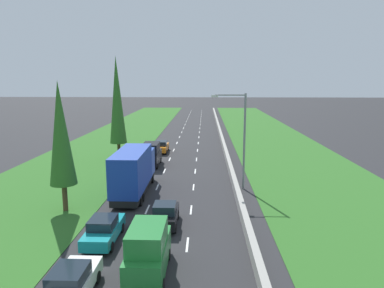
% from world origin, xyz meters
% --- Properties ---
extents(ground_plane, '(300.00, 300.00, 0.00)m').
position_xyz_m(ground_plane, '(0.00, 60.00, 0.00)').
color(ground_plane, '#28282B').
rests_on(ground_plane, ground).
extents(grass_verge_left, '(14.00, 140.00, 0.04)m').
position_xyz_m(grass_verge_left, '(-12.65, 60.00, 0.02)').
color(grass_verge_left, '#2D6623').
rests_on(grass_verge_left, ground).
extents(grass_verge_right, '(14.00, 140.00, 0.04)m').
position_xyz_m(grass_verge_right, '(14.35, 60.00, 0.02)').
color(grass_verge_right, '#2D6623').
rests_on(grass_verge_right, ground).
extents(median_barrier, '(0.44, 120.00, 0.85)m').
position_xyz_m(median_barrier, '(5.70, 60.00, 0.42)').
color(median_barrier, '#9E9B93').
rests_on(median_barrier, ground).
extents(lane_markings, '(3.64, 116.00, 0.01)m').
position_xyz_m(lane_markings, '(0.00, 60.00, 0.01)').
color(lane_markings, white).
rests_on(lane_markings, ground).
extents(white_sedan_left_lane, '(1.82, 4.50, 1.64)m').
position_xyz_m(white_sedan_left_lane, '(-3.44, 15.17, 0.81)').
color(white_sedan_left_lane, white).
rests_on(white_sedan_left_lane, ground).
extents(green_van_centre_lane, '(1.96, 4.90, 2.82)m').
position_xyz_m(green_van_centre_lane, '(-0.13, 17.47, 1.40)').
color(green_van_centre_lane, '#237A33').
rests_on(green_van_centre_lane, ground).
extents(black_hatchback_centre_lane, '(1.74, 3.90, 1.72)m').
position_xyz_m(black_hatchback_centre_lane, '(0.04, 23.86, 0.84)').
color(black_hatchback_centre_lane, black).
rests_on(black_hatchback_centre_lane, ground).
extents(teal_sedan_left_lane, '(1.82, 4.50, 1.64)m').
position_xyz_m(teal_sedan_left_lane, '(-3.60, 21.24, 0.81)').
color(teal_sedan_left_lane, teal).
rests_on(teal_sedan_left_lane, ground).
extents(blue_box_truck_left_lane, '(2.46, 9.40, 4.18)m').
position_xyz_m(blue_box_truck_left_lane, '(-3.55, 30.81, 2.18)').
color(blue_box_truck_left_lane, black).
rests_on(blue_box_truck_left_lane, ground).
extents(black_van_left_lane, '(1.96, 4.90, 2.82)m').
position_xyz_m(black_van_left_lane, '(-3.58, 41.34, 1.40)').
color(black_van_left_lane, black).
rests_on(black_van_left_lane, ground).
extents(orange_sedan_left_lane, '(1.82, 4.50, 1.64)m').
position_xyz_m(orange_sedan_left_lane, '(-3.38, 49.42, 0.81)').
color(orange_sedan_left_lane, orange).
rests_on(orange_sedan_left_lane, ground).
extents(poplar_tree_second, '(2.06, 2.06, 10.20)m').
position_xyz_m(poplar_tree_second, '(-8.16, 26.46, 6.15)').
color(poplar_tree_second, '#4C3823').
rests_on(poplar_tree_second, ground).
extents(poplar_tree_third, '(2.13, 2.13, 13.17)m').
position_xyz_m(poplar_tree_third, '(-8.29, 44.65, 7.64)').
color(poplar_tree_third, '#4C3823').
rests_on(poplar_tree_third, ground).
extents(street_light_mast, '(3.20, 0.28, 9.00)m').
position_xyz_m(street_light_mast, '(6.13, 32.70, 5.23)').
color(street_light_mast, gray).
rests_on(street_light_mast, ground).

